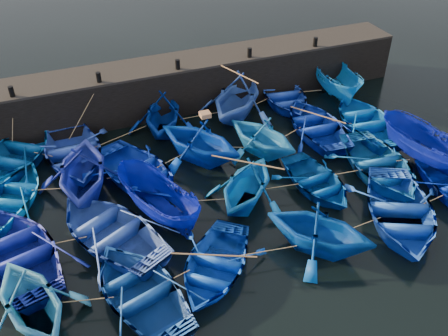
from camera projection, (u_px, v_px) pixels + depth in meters
name	position (u px, v px, depth m)	size (l,w,h in m)	color
ground	(254.00, 226.00, 19.82)	(120.00, 120.00, 0.00)	black
quay_wall	(174.00, 86.00, 26.95)	(26.00, 2.50, 2.50)	black
quay_top	(173.00, 63.00, 26.17)	(26.00, 2.50, 0.12)	black
bollard_0	(11.00, 91.00, 22.94)	(0.24, 0.24, 0.50)	black
bollard_1	(99.00, 77.00, 24.13)	(0.24, 0.24, 0.50)	black
bollard_2	(178.00, 64.00, 25.32)	(0.24, 0.24, 0.50)	black
bollard_3	(250.00, 53.00, 26.50)	(0.24, 0.24, 0.50)	black
bollard_4	(315.00, 42.00, 27.69)	(0.24, 0.24, 0.50)	black
boat_0	(13.00, 156.00, 22.76)	(3.99, 5.58, 1.16)	navy
boat_1	(73.00, 152.00, 23.04)	(3.93, 5.49, 1.14)	blue
boat_2	(163.00, 113.00, 24.87)	(3.58, 4.15, 2.18)	navy
boat_3	(237.00, 96.00, 25.90)	(4.18, 4.85, 2.55)	blue
boat_4	(284.00, 96.00, 27.59)	(3.45, 4.82, 1.00)	#1635A3
boat_5	(336.00, 81.00, 28.05)	(1.88, 5.00, 1.93)	blue
boat_6	(9.00, 196.00, 20.56)	(3.43, 4.79, 0.99)	blue
boat_7	(83.00, 170.00, 20.75)	(4.12, 4.78, 2.52)	navy
boat_8	(138.00, 172.00, 21.84)	(3.71, 5.18, 1.08)	#092CCB
boat_9	(200.00, 140.00, 22.80)	(3.78, 4.38, 2.31)	#002D9E
boat_10	(262.00, 135.00, 23.36)	(3.39, 3.93, 2.07)	#1569B9
boat_11	(316.00, 124.00, 25.10)	(3.60, 5.04, 1.05)	#092793
boat_12	(367.00, 120.00, 25.37)	(3.72, 5.20, 1.08)	blue
boat_13	(19.00, 252.00, 17.92)	(3.91, 5.47, 1.14)	navy
boat_14	(111.00, 230.00, 18.83)	(3.88, 5.42, 1.12)	blue
boat_15	(158.00, 201.00, 19.73)	(1.73, 4.58, 1.77)	#010C85
boat_16	(247.00, 184.00, 20.31)	(3.47, 4.03, 2.12)	#0B5DB9
boat_17	(317.00, 181.00, 21.48)	(2.94, 4.11, 0.85)	navy
boat_18	(380.00, 165.00, 22.23)	(3.77, 5.27, 1.09)	#0C4F90
boat_19	(428.00, 148.00, 22.60)	(1.88, 4.98, 1.93)	#030F85
boat_20	(30.00, 300.00, 15.56)	(3.49, 4.04, 2.13)	#2E80C7
boat_21	(141.00, 290.00, 16.59)	(3.52, 4.92, 1.02)	navy
boat_22	(214.00, 265.00, 17.57)	(3.14, 4.39, 0.91)	#0A3EC9
boat_23	(320.00, 229.00, 18.15)	(3.52, 4.09, 2.15)	#01388F
boat_24	(400.00, 211.00, 19.68)	(3.97, 5.55, 1.15)	blue
wooden_crate	(205.00, 115.00, 22.14)	(0.46, 0.43, 0.22)	#9C6944
mooring_ropes	(211.00, 142.00, 23.16)	(17.40, 11.80, 2.10)	tan
loose_oars	(258.00, 142.00, 21.71)	(10.38, 11.87, 1.70)	#99724C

